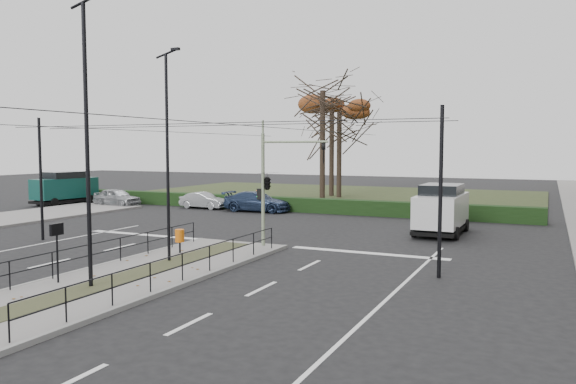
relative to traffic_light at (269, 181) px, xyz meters
name	(u,v)px	position (x,y,z in m)	size (l,w,h in m)	color
ground	(179,264)	(-1.67, -4.50, -3.07)	(140.00, 140.00, 0.00)	black
median_island	(136,276)	(-1.67, -7.00, -3.00)	(4.40, 15.00, 0.14)	slate
park	(328,195)	(-7.67, 27.50, -3.02)	(38.00, 26.00, 0.10)	#283118
hedge	(263,203)	(-7.67, 14.10, -2.57)	(38.00, 1.00, 1.00)	black
median_railing	(133,251)	(-1.67, -7.10, -2.10)	(4.14, 13.24, 0.92)	black
catenary	(201,175)	(-1.67, -2.88, 0.35)	(20.00, 34.00, 6.00)	black
traffic_light	(269,181)	(0.00, 0.00, 0.00)	(3.43, 1.96, 5.04)	gray
litter_bin	(180,236)	(-2.64, -3.07, -2.23)	(0.39, 0.39, 0.99)	black
info_panel	(57,236)	(-3.14, -9.06, -1.41)	(0.11, 0.51, 1.95)	black
streetlamp_median_near	(87,141)	(-1.75, -9.01, 1.67)	(0.76, 0.15, 9.05)	black
streetlamp_median_far	(168,154)	(-2.00, -4.63, 1.21)	(0.68, 0.14, 8.14)	black
parked_car_first	(117,197)	(-19.20, 11.59, -2.38)	(1.65, 4.09, 1.39)	#9B9EA2
parked_car_second	(204,200)	(-12.10, 13.00, -2.47)	(1.28, 3.66, 1.21)	#9B9EA2
parked_car_third	(257,202)	(-7.51, 12.93, -2.36)	(2.00, 4.91, 1.42)	#22304F
white_van	(441,208)	(6.25, 7.71, -1.71)	(2.35, 5.07, 2.63)	silver
green_van	(65,187)	(-24.14, 11.09, -1.72)	(2.55, 5.46, 2.62)	#0D3933
rust_tree	(332,111)	(-6.99, 26.57, 4.89)	(8.74, 8.74, 10.36)	black
bare_tree_center	(339,118)	(-5.88, 25.55, 4.17)	(7.51, 7.51, 10.25)	black
bare_tree_near	(323,99)	(-5.45, 20.34, 5.40)	(5.85, 5.85, 12.03)	black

